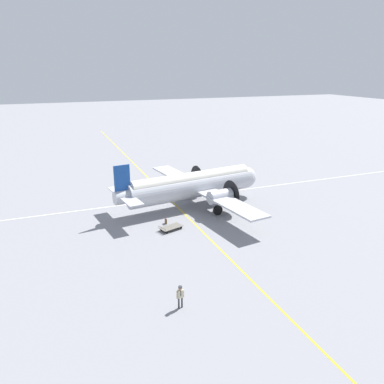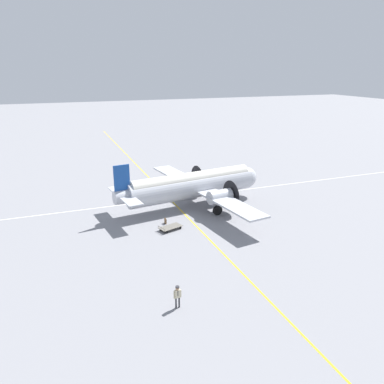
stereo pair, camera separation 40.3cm
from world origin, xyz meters
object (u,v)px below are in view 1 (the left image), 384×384
at_px(airliner_main, 195,185).
at_px(crew_foreground, 180,294).
at_px(suitcase_near_door, 166,221).
at_px(baggage_cart, 171,227).

relative_size(airliner_main, crew_foreground, 13.41).
distance_m(crew_foreground, suitcase_near_door, 14.74).
relative_size(airliner_main, baggage_cart, 8.73).
bearing_deg(crew_foreground, baggage_cart, -107.28).
distance_m(airliner_main, baggage_cart, 7.83).
distance_m(suitcase_near_door, baggage_cart, 1.70).
relative_size(suitcase_near_door, baggage_cart, 0.23).
bearing_deg(airliner_main, crew_foreground, -123.11).
bearing_deg(suitcase_near_door, crew_foreground, 166.18).
distance_m(crew_foreground, baggage_cart, 13.09).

